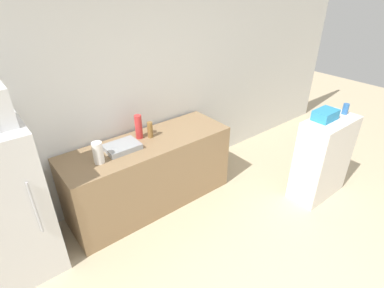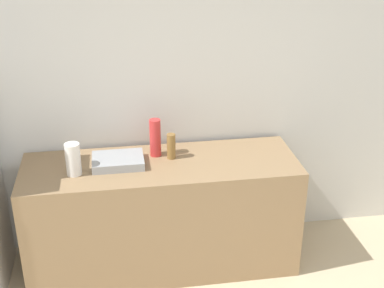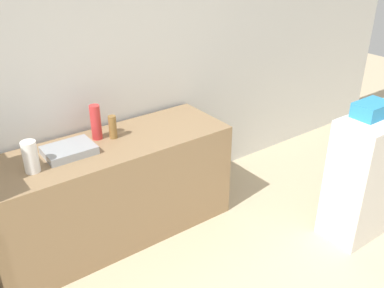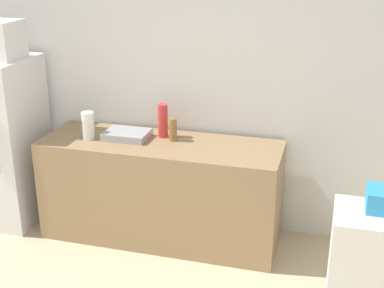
% 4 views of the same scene
% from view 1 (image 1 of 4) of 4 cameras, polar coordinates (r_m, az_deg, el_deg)
% --- Properties ---
extents(wall_back, '(8.00, 0.06, 2.60)m').
position_cam_1_polar(wall_back, '(3.57, -12.51, 8.89)').
color(wall_back, silver).
rests_on(wall_back, ground_plane).
extents(refrigerator, '(0.61, 0.67, 1.49)m').
position_cam_1_polar(refrigerator, '(3.14, -31.63, -9.97)').
color(refrigerator, silver).
rests_on(refrigerator, ground_plane).
extents(counter, '(1.99, 0.66, 0.87)m').
position_cam_1_polar(counter, '(3.66, -7.97, -5.49)').
color(counter, '#937551').
rests_on(counter, ground_plane).
extents(sink_basin, '(0.36, 0.27, 0.06)m').
position_cam_1_polar(sink_basin, '(3.32, -13.17, -0.53)').
color(sink_basin, '#9EA3A8').
rests_on(sink_basin, counter).
extents(bottle_tall, '(0.08, 0.08, 0.28)m').
position_cam_1_polar(bottle_tall, '(3.47, -10.14, 3.25)').
color(bottle_tall, red).
rests_on(bottle_tall, counter).
extents(bottle_short, '(0.06, 0.06, 0.19)m').
position_cam_1_polar(bottle_short, '(3.49, -7.99, 2.70)').
color(bottle_short, olive).
rests_on(bottle_short, counter).
extents(shelf_cabinet, '(0.75, 0.38, 1.06)m').
position_cam_1_polar(shelf_cabinet, '(4.06, 23.60, -2.51)').
color(shelf_cabinet, white).
rests_on(shelf_cabinet, ground_plane).
extents(basket, '(0.29, 0.19, 0.12)m').
position_cam_1_polar(basket, '(3.77, 24.06, 5.08)').
color(basket, '#2D8EC6').
rests_on(basket, shelf_cabinet).
extents(jar, '(0.07, 0.07, 0.13)m').
position_cam_1_polar(jar, '(4.04, 27.20, 5.97)').
color(jar, '#336BB2').
rests_on(jar, shelf_cabinet).
extents(paper_towel_roll, '(0.10, 0.10, 0.23)m').
position_cam_1_polar(paper_towel_roll, '(3.11, -17.46, -1.60)').
color(paper_towel_roll, white).
rests_on(paper_towel_roll, counter).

